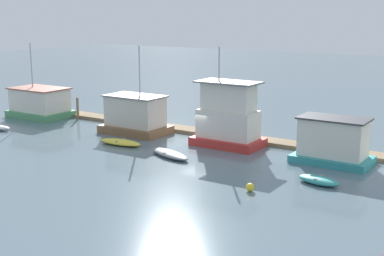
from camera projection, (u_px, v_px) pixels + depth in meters
ground_plane at (199, 142)px, 44.02m from camera, size 200.00×200.00×0.00m
dock_walkway at (217, 134)px, 46.37m from camera, size 51.00×1.88×0.30m
houseboat_green at (40, 103)px, 54.39m from camera, size 6.03×4.14×7.48m
houseboat_brown at (135, 116)px, 47.11m from camera, size 5.84×3.70×7.76m
houseboat_red at (228, 118)px, 42.49m from camera, size 5.50×3.27×7.91m
houseboat_teal at (333, 142)px, 37.77m from camera, size 5.41×3.31×3.28m
dinghy_yellow at (120, 142)px, 43.16m from camera, size 3.94×1.55×0.44m
dinghy_grey at (170, 154)px, 39.63m from camera, size 4.35×2.64×0.43m
dinghy_teal at (318, 180)px, 33.32m from camera, size 2.88×1.64×0.50m
mooring_post_near_left at (78, 108)px, 53.44m from camera, size 0.24×0.24×2.19m
buoy_yellow at (250, 187)px, 31.96m from camera, size 0.51×0.51×0.51m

